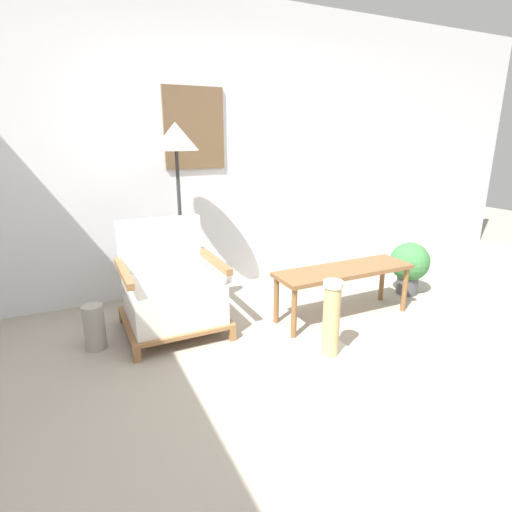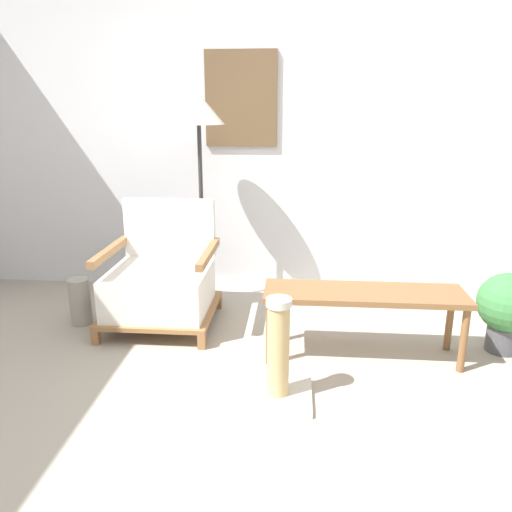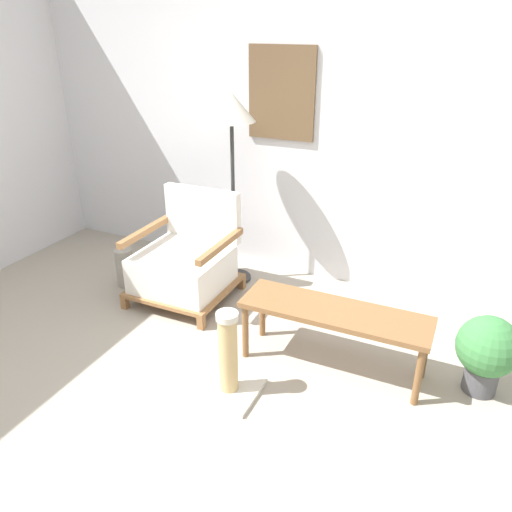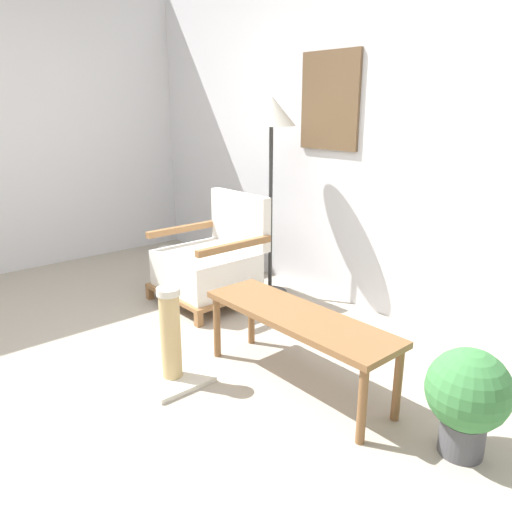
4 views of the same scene
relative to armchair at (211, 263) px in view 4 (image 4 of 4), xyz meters
The scene contains 9 objects.
ground_plane 1.58m from the armchair, 60.08° to the right, with size 14.00×14.00×0.00m, color #A89E8E.
wall_back 1.54m from the armchair, 47.16° to the left, with size 8.00×0.09×2.70m.
wall_left 2.28m from the armchair, 155.57° to the right, with size 0.06×8.00×2.70m.
armchair is the anchor object (origin of this frame).
floor_lamp 1.16m from the armchair, 63.98° to the left, with size 0.38×0.38×1.59m.
coffee_table 1.41m from the armchair, 16.18° to the right, with size 1.20×0.36×0.43m.
vase 0.60m from the armchair, behind, with size 0.15×0.15×0.33m, color #9E998E.
potted_plant 2.27m from the armchair, ahead, with size 0.37×0.37×0.51m.
scratching_post 1.25m from the armchair, 46.43° to the right, with size 0.36×0.36×0.57m.
Camera 4 is at (2.33, -0.86, 1.52)m, focal length 35.00 mm.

